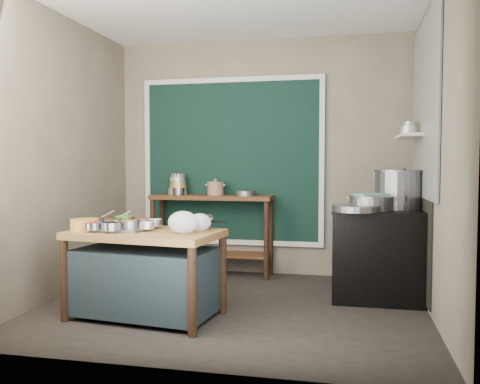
% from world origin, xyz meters
% --- Properties ---
extents(floor, '(3.50, 3.00, 0.02)m').
position_xyz_m(floor, '(0.00, 0.00, -0.01)').
color(floor, '#28241E').
rests_on(floor, ground).
extents(back_wall, '(3.50, 0.02, 2.80)m').
position_xyz_m(back_wall, '(0.00, 1.51, 1.40)').
color(back_wall, gray).
rests_on(back_wall, floor).
extents(left_wall, '(0.02, 3.00, 2.80)m').
position_xyz_m(left_wall, '(-1.76, 0.00, 1.40)').
color(left_wall, gray).
rests_on(left_wall, floor).
extents(right_wall, '(0.02, 3.00, 2.80)m').
position_xyz_m(right_wall, '(1.76, 0.00, 1.40)').
color(right_wall, gray).
rests_on(right_wall, floor).
extents(curtain_panel, '(2.10, 0.02, 1.90)m').
position_xyz_m(curtain_panel, '(-0.35, 1.47, 1.35)').
color(curtain_panel, black).
rests_on(curtain_panel, back_wall).
extents(curtain_frame, '(2.22, 0.03, 2.02)m').
position_xyz_m(curtain_frame, '(-0.35, 1.46, 1.35)').
color(curtain_frame, beige).
rests_on(curtain_frame, back_wall).
extents(tile_panel, '(0.02, 1.70, 1.70)m').
position_xyz_m(tile_panel, '(1.74, 0.55, 1.85)').
color(tile_panel, '#B2B2AA').
rests_on(tile_panel, right_wall).
extents(soot_patch, '(0.01, 1.30, 1.30)m').
position_xyz_m(soot_patch, '(1.74, 0.65, 0.70)').
color(soot_patch, black).
rests_on(soot_patch, right_wall).
extents(wall_shelf, '(0.22, 0.70, 0.03)m').
position_xyz_m(wall_shelf, '(1.63, 0.85, 1.60)').
color(wall_shelf, beige).
rests_on(wall_shelf, right_wall).
extents(prep_table, '(1.33, 0.87, 0.75)m').
position_xyz_m(prep_table, '(-0.65, -0.50, 0.38)').
color(prep_table, olive).
rests_on(prep_table, floor).
extents(back_counter, '(1.45, 0.40, 0.95)m').
position_xyz_m(back_counter, '(-0.55, 1.28, 0.47)').
color(back_counter, '#502D17').
rests_on(back_counter, floor).
extents(stove_block, '(0.90, 0.68, 0.85)m').
position_xyz_m(stove_block, '(1.35, 0.55, 0.42)').
color(stove_block, black).
rests_on(stove_block, floor).
extents(stove_top, '(0.92, 0.69, 0.03)m').
position_xyz_m(stove_top, '(1.35, 0.55, 0.86)').
color(stove_top, black).
rests_on(stove_top, stove_block).
extents(condiment_tray, '(0.55, 0.43, 0.02)m').
position_xyz_m(condiment_tray, '(-0.88, -0.47, 0.76)').
color(condiment_tray, gray).
rests_on(condiment_tray, prep_table).
extents(condiment_bowls, '(0.63, 0.54, 0.08)m').
position_xyz_m(condiment_bowls, '(-0.90, -0.45, 0.81)').
color(condiment_bowls, gray).
rests_on(condiment_bowls, condiment_tray).
extents(yellow_basin, '(0.30, 0.30, 0.09)m').
position_xyz_m(yellow_basin, '(-1.18, -0.55, 0.80)').
color(yellow_basin, '#B36728').
rests_on(yellow_basin, prep_table).
extents(saucepan, '(0.27, 0.27, 0.12)m').
position_xyz_m(saucepan, '(-0.22, -0.28, 0.81)').
color(saucepan, gray).
rests_on(saucepan, prep_table).
extents(plastic_bag_a, '(0.31, 0.29, 0.19)m').
position_xyz_m(plastic_bag_a, '(-0.27, -0.60, 0.84)').
color(plastic_bag_a, white).
rests_on(plastic_bag_a, prep_table).
extents(plastic_bag_b, '(0.22, 0.20, 0.15)m').
position_xyz_m(plastic_bag_b, '(-0.19, -0.41, 0.82)').
color(plastic_bag_b, white).
rests_on(plastic_bag_b, prep_table).
extents(bowl_stack, '(0.23, 0.23, 0.26)m').
position_xyz_m(bowl_stack, '(-0.99, 1.31, 1.06)').
color(bowl_stack, tan).
rests_on(bowl_stack, back_counter).
extents(utensil_cup, '(0.18, 0.18, 0.09)m').
position_xyz_m(utensil_cup, '(-0.96, 1.25, 0.99)').
color(utensil_cup, gray).
rests_on(utensil_cup, back_counter).
extents(ceramic_crock, '(0.25, 0.25, 0.14)m').
position_xyz_m(ceramic_crock, '(-0.51, 1.29, 1.02)').
color(ceramic_crock, '#8A684B').
rests_on(ceramic_crock, back_counter).
extents(wide_bowl, '(0.24, 0.24, 0.06)m').
position_xyz_m(wide_bowl, '(-0.14, 1.26, 0.98)').
color(wide_bowl, gray).
rests_on(wide_bowl, back_counter).
extents(stock_pot, '(0.64, 0.64, 0.38)m').
position_xyz_m(stock_pot, '(1.52, 0.68, 1.07)').
color(stock_pot, gray).
rests_on(stock_pot, stove_top).
extents(pot_lid, '(0.10, 0.40, 0.39)m').
position_xyz_m(pot_lid, '(1.55, 0.63, 1.07)').
color(pot_lid, gray).
rests_on(pot_lid, stove_top).
extents(steamer, '(0.49, 0.49, 0.14)m').
position_xyz_m(steamer, '(1.25, 0.43, 0.95)').
color(steamer, gray).
rests_on(steamer, stove_top).
extents(green_cloth, '(0.33, 0.30, 0.02)m').
position_xyz_m(green_cloth, '(1.25, 0.43, 1.03)').
color(green_cloth, '#549384').
rests_on(green_cloth, steamer).
extents(shallow_pan, '(0.58, 0.58, 0.06)m').
position_xyz_m(shallow_pan, '(1.11, 0.27, 0.91)').
color(shallow_pan, gray).
rests_on(shallow_pan, stove_top).
extents(shelf_bowl_stack, '(0.16, 0.16, 0.13)m').
position_xyz_m(shelf_bowl_stack, '(1.63, 0.82, 1.67)').
color(shelf_bowl_stack, silver).
rests_on(shelf_bowl_stack, wall_shelf).
extents(shelf_bowl_green, '(0.17, 0.17, 0.05)m').
position_xyz_m(shelf_bowl_green, '(1.63, 1.10, 1.64)').
color(shelf_bowl_green, gray).
rests_on(shelf_bowl_green, wall_shelf).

